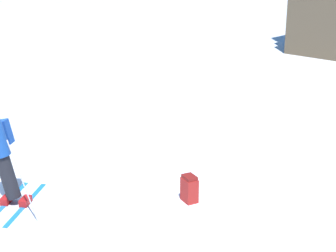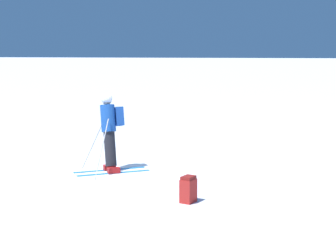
# 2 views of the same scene
# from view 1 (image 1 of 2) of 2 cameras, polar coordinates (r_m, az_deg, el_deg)

# --- Properties ---
(skier) EXTENTS (1.46, 1.70, 1.83)m
(skier) POSITION_cam_1_polar(r_m,az_deg,el_deg) (10.21, -16.64, -2.35)
(skier) COLOR #1E7AC6
(skier) RESTS_ON ground
(spare_backpack) EXTENTS (0.36, 0.32, 0.50)m
(spare_backpack) POSITION_cam_1_polar(r_m,az_deg,el_deg) (10.14, 2.19, -6.39)
(spare_backpack) COLOR #AD231E
(spare_backpack) RESTS_ON ground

